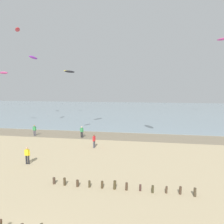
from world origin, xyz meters
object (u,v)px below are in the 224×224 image
at_px(person_by_waterline, 35,130).
at_px(person_mid_beach, 27,155).
at_px(kite_aloft_0, 67,71).
at_px(kite_aloft_5, 4,73).
at_px(kite_aloft_7, 17,30).
at_px(person_nearest_camera, 82,132).
at_px(kite_aloft_2, 33,57).
at_px(kite_aloft_3, 70,72).
at_px(person_left_flank, 94,141).
at_px(kite_aloft_1, 223,39).

bearing_deg(person_by_waterline, person_mid_beach, -62.50).
xyz_separation_m(person_by_waterline, kite_aloft_0, (-3.50, 22.63, 10.92)).
xyz_separation_m(kite_aloft_5, kite_aloft_7, (-0.38, 5.58, 9.40)).
bearing_deg(person_nearest_camera, kite_aloft_2, 152.32).
bearing_deg(person_by_waterline, kite_aloft_2, 117.82).
relative_size(kite_aloft_3, kite_aloft_5, 0.84).
distance_m(person_mid_beach, person_by_waterline, 12.24).
bearing_deg(person_by_waterline, kite_aloft_3, 0.27).
bearing_deg(person_left_flank, kite_aloft_3, 135.81).
bearing_deg(kite_aloft_0, kite_aloft_1, 131.15).
height_order(kite_aloft_0, kite_aloft_1, kite_aloft_1).
relative_size(person_left_flank, kite_aloft_0, 0.85).
distance_m(kite_aloft_0, kite_aloft_1, 39.51).
distance_m(person_by_waterline, kite_aloft_3, 10.68).
bearing_deg(person_nearest_camera, person_mid_beach, -100.02).
xyz_separation_m(person_by_waterline, kite_aloft_3, (5.97, 0.03, 8.86)).
bearing_deg(person_left_flank, person_nearest_camera, 123.36).
height_order(kite_aloft_3, kite_aloft_5, kite_aloft_5).
xyz_separation_m(person_nearest_camera, kite_aloft_2, (-10.62, 5.57, 11.92)).
relative_size(person_nearest_camera, kite_aloft_0, 0.85).
bearing_deg(person_nearest_camera, kite_aloft_5, 160.28).
bearing_deg(person_left_flank, kite_aloft_1, 51.00).
relative_size(person_nearest_camera, kite_aloft_7, 0.58).
height_order(person_mid_beach, kite_aloft_0, kite_aloft_0).
xyz_separation_m(person_by_waterline, kite_aloft_1, (35.20, 25.61, 18.25)).
height_order(person_nearest_camera, kite_aloft_2, kite_aloft_2).
relative_size(person_mid_beach, person_by_waterline, 1.00).
relative_size(person_mid_beach, kite_aloft_3, 0.89).
distance_m(kite_aloft_1, kite_aloft_3, 39.97).
distance_m(person_mid_beach, kite_aloft_1, 50.36).
bearing_deg(kite_aloft_1, kite_aloft_3, -96.62).
distance_m(person_nearest_camera, kite_aloft_5, 20.53).
bearing_deg(person_nearest_camera, kite_aloft_1, 42.68).
distance_m(person_left_flank, kite_aloft_0, 32.62).
height_order(kite_aloft_2, kite_aloft_7, kite_aloft_7).
bearing_deg(person_left_flank, person_mid_beach, -129.10).
xyz_separation_m(person_nearest_camera, person_by_waterline, (-7.60, -0.16, 0.00)).
bearing_deg(kite_aloft_0, person_mid_beach, 52.04).
bearing_deg(kite_aloft_2, kite_aloft_7, -136.34).
xyz_separation_m(person_nearest_camera, kite_aloft_3, (-1.63, -0.13, 8.86)).
bearing_deg(kite_aloft_1, kite_aloft_2, -110.33).
height_order(kite_aloft_2, kite_aloft_5, kite_aloft_2).
relative_size(kite_aloft_0, kite_aloft_7, 0.68).
bearing_deg(kite_aloft_3, kite_aloft_0, 48.75).
height_order(person_mid_beach, kite_aloft_3, kite_aloft_3).
bearing_deg(kite_aloft_0, person_nearest_camera, 63.04).
relative_size(person_nearest_camera, kite_aloft_3, 0.89).
xyz_separation_m(kite_aloft_1, kite_aloft_7, (-45.19, -13.71, 0.48)).
bearing_deg(person_by_waterline, kite_aloft_0, 98.80).
xyz_separation_m(person_nearest_camera, kite_aloft_1, (27.60, 25.45, 18.25)).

